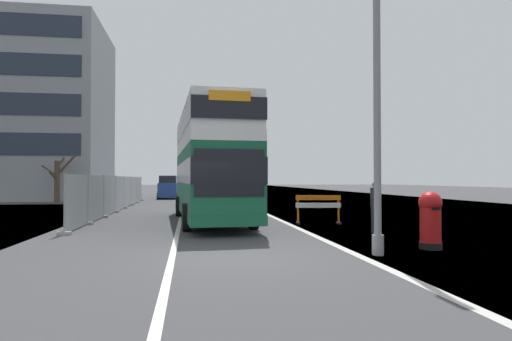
{
  "coord_description": "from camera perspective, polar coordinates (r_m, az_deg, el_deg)",
  "views": [
    {
      "loc": [
        -0.94,
        -10.67,
        1.87
      ],
      "look_at": [
        1.56,
        6.05,
        2.2
      ],
      "focal_mm": 31.32,
      "sensor_mm": 36.0,
      "label": 1
    }
  ],
  "objects": [
    {
      "name": "construction_site_fence",
      "position": [
        27.88,
        -17.02,
        -2.85
      ],
      "size": [
        0.44,
        24.0,
        2.09
      ],
      "color": "#A8AAAD",
      "rests_on": "ground"
    },
    {
      "name": "car_receding_mid",
      "position": [
        43.77,
        -11.17,
        -2.18
      ],
      "size": [
        1.92,
        4.29,
        2.21
      ],
      "color": "navy",
      "rests_on": "ground"
    },
    {
      "name": "lamppost_foreground",
      "position": [
        11.6,
        15.2,
        9.15
      ],
      "size": [
        0.29,
        0.7,
        8.33
      ],
      "color": "gray",
      "rests_on": "ground"
    },
    {
      "name": "car_receding_far",
      "position": [
        52.06,
        -7.11,
        -2.03
      ],
      "size": [
        2.09,
        4.34,
        2.21
      ],
      "color": "slate",
      "rests_on": "ground"
    },
    {
      "name": "bare_tree_far_verge_near",
      "position": [
        39.33,
        -23.97,
        -0.82
      ],
      "size": [
        2.6,
        2.58,
        3.95
      ],
      "color": "#4C3D2D",
      "rests_on": "ground"
    },
    {
      "name": "pedestrian_at_kerb",
      "position": [
        16.1,
        15.0,
        -4.51
      ],
      "size": [
        0.34,
        0.34,
        1.8
      ],
      "color": "#2D3342",
      "rests_on": "ground"
    },
    {
      "name": "bare_tree_far_verge_mid",
      "position": [
        47.54,
        -25.69,
        -0.81
      ],
      "size": [
        2.36,
        2.23,
        4.55
      ],
      "color": "#4C3D2D",
      "rests_on": "ground"
    },
    {
      "name": "double_decker_bus",
      "position": [
        19.87,
        -5.88,
        0.91
      ],
      "size": [
        3.24,
        11.6,
        4.83
      ],
      "color": "#145638",
      "rests_on": "ground"
    },
    {
      "name": "red_pillar_postbox",
      "position": [
        12.87,
        21.38,
        -5.61
      ],
      "size": [
        0.61,
        0.61,
        1.54
      ],
      "color": "black",
      "rests_on": "ground"
    },
    {
      "name": "car_oncoming_near",
      "position": [
        35.29,
        -6.01,
        -2.44
      ],
      "size": [
        2.0,
        4.09,
        2.25
      ],
      "color": "navy",
      "rests_on": "ground"
    },
    {
      "name": "ground",
      "position": [
        11.03,
        -0.2,
        -11.13
      ],
      "size": [
        140.0,
        280.0,
        0.1
      ],
      "color": "#38383A"
    },
    {
      "name": "roadworks_barrier",
      "position": [
        18.82,
        7.95,
        -4.44
      ],
      "size": [
        1.87,
        0.69,
        1.2
      ],
      "color": "orange",
      "rests_on": "ground"
    }
  ]
}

